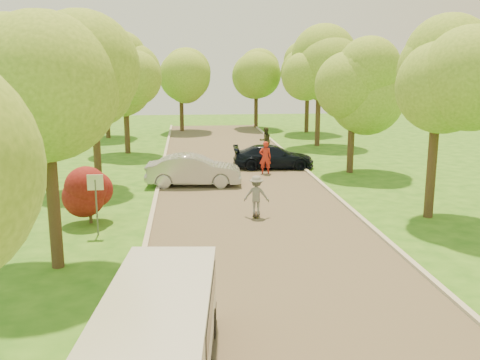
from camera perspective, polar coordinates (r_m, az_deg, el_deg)
name	(u,v)px	position (r m, az deg, el deg)	size (l,w,h in m)	color
ground	(280,271)	(15.82, 4.26, -9.68)	(100.00, 100.00, 0.00)	#266117
road	(248,202)	(23.35, 0.87, -2.38)	(8.00, 60.00, 0.01)	#4C4438
curb_left	(154,203)	(23.23, -9.11, -2.47)	(0.18, 60.00, 0.12)	#B2AD9E
curb_right	(339,199)	(24.13, 10.47, -1.97)	(0.18, 60.00, 0.12)	#B2AD9E
street_sign	(96,192)	(19.21, -15.13, -1.23)	(0.55, 0.06, 2.17)	#59595E
red_shrub	(89,195)	(20.84, -15.77, -1.54)	(1.70, 1.70, 1.95)	#382619
tree_l_mida	(53,91)	(15.89, -19.37, 8.95)	(4.71, 4.60, 7.39)	#382619
tree_l_midb	(98,92)	(26.80, -14.95, 9.03)	(4.30, 4.20, 6.62)	#382619
tree_l_far	(128,71)	(36.64, -11.90, 11.31)	(4.92, 4.80, 7.79)	#382619
tree_r_mida	(445,74)	(21.71, 20.98, 10.50)	(5.13, 5.00, 7.95)	#382619
tree_r_midb	(357,84)	(29.92, 12.37, 10.01)	(4.51, 4.40, 7.01)	#382619
tree_r_far	(323,65)	(39.69, 8.80, 12.00)	(5.33, 5.20, 8.34)	#382619
tree_bg_a	(108,72)	(44.87, -13.92, 11.14)	(5.12, 5.00, 7.72)	#382619
tree_bg_b	(310,69)	(47.69, 7.53, 11.70)	(5.12, 5.00, 7.95)	#382619
tree_bg_c	(183,74)	(48.45, -6.08, 11.13)	(4.92, 4.80, 7.33)	#382619
tree_bg_d	(259,71)	(50.91, 2.00, 11.57)	(5.12, 5.00, 7.72)	#382619
minivan	(160,332)	(10.55, -8.52, -15.77)	(2.40, 5.08, 1.83)	silver
silver_sedan	(194,170)	(26.51, -4.96, 1.04)	(1.63, 4.68, 1.54)	#ABAAAF
dark_sedan	(273,157)	(30.95, 3.56, 2.50)	(1.89, 4.64, 1.35)	black
longboard	(256,214)	(21.17, 1.75, -3.69)	(0.40, 0.83, 0.09)	black
skateboarder	(256,195)	(20.97, 1.76, -1.61)	(1.00, 0.58, 1.55)	slate
person_striped	(265,158)	(29.30, 2.71, 2.41)	(0.66, 0.43, 1.80)	#B3261A
person_olive	(265,141)	(36.01, 2.72, 4.23)	(0.86, 0.67, 1.78)	#32331F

